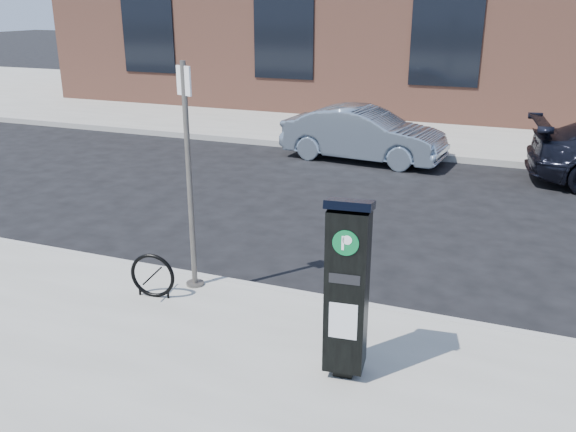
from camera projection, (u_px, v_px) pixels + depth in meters
The scene contains 8 objects.
ground at pixel (297, 302), 7.71m from camera, with size 120.00×120.00×0.00m, color black.
sidewalk_far at pixel (448, 115), 19.97m from camera, with size 60.00×12.00×0.15m, color gray.
curb_near at pixel (297, 297), 7.67m from camera, with size 60.00×0.12×0.16m, color #9E9B93.
curb_far at pixel (414, 155), 14.72m from camera, with size 60.00×0.12×0.16m, color #9E9B93.
parking_kiosk at pixel (347, 287), 5.67m from camera, with size 0.46×0.41×1.82m.
sign_pole at pixel (189, 180), 7.38m from camera, with size 0.24×0.22×2.81m.
bike_rack at pixel (153, 276), 7.44m from camera, with size 0.58×0.13×0.57m.
car_silver at pixel (363, 134), 14.38m from camera, with size 1.33×3.82×1.26m, color #7E8FA0.
Camera 1 is at (2.42, -6.47, 3.60)m, focal length 38.00 mm.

